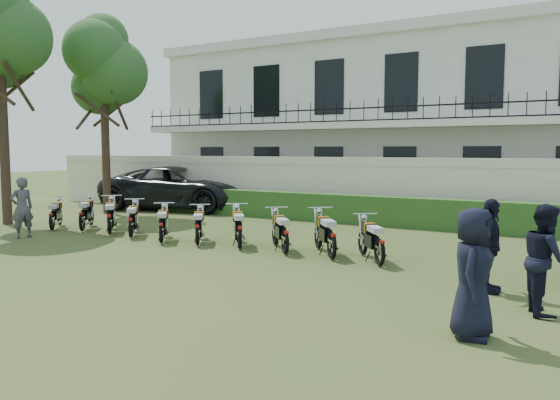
{
  "coord_description": "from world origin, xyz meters",
  "views": [
    {
      "loc": [
        8.15,
        -10.39,
        2.57
      ],
      "look_at": [
        0.68,
        2.34,
        1.21
      ],
      "focal_mm": 35.0,
      "sensor_mm": 36.0,
      "label": 1
    }
  ],
  "objects": [
    {
      "name": "motorcycle_8",
      "position": [
        2.84,
        1.04,
        0.51
      ],
      "size": [
        1.36,
        1.62,
        1.1
      ],
      "rotation": [
        0.0,
        0.0,
        0.69
      ],
      "color": "black",
      "rests_on": "ground"
    },
    {
      "name": "officer_0",
      "position": [
        6.72,
        -2.78,
        0.9
      ],
      "size": [
        0.63,
        0.92,
        1.8
      ],
      "primitive_type": "imported",
      "rotation": [
        0.0,
        0.0,
        1.64
      ],
      "color": "black",
      "rests_on": "ground"
    },
    {
      "name": "motorcycle_7",
      "position": [
        1.6,
        1.0,
        0.48
      ],
      "size": [
        1.34,
        1.51,
        1.05
      ],
      "rotation": [
        0.0,
        0.0,
        0.72
      ],
      "color": "black",
      "rests_on": "ground"
    },
    {
      "name": "motorcycle_2",
      "position": [
        -4.48,
        1.01,
        0.51
      ],
      "size": [
        1.47,
        1.52,
        1.1
      ],
      "rotation": [
        0.0,
        0.0,
        0.77
      ],
      "color": "black",
      "rests_on": "ground"
    },
    {
      "name": "inspector",
      "position": [
        -6.31,
        -0.6,
        0.89
      ],
      "size": [
        0.56,
        0.73,
        1.78
      ],
      "primitive_type": "imported",
      "rotation": [
        0.0,
        0.0,
        -1.8
      ],
      "color": "#535257",
      "rests_on": "ground"
    },
    {
      "name": "motorcycle_0",
      "position": [
        -6.73,
        0.7,
        0.46
      ],
      "size": [
        1.28,
        1.42,
        1.0
      ],
      "rotation": [
        0.0,
        0.0,
        0.73
      ],
      "color": "black",
      "rests_on": "ground"
    },
    {
      "name": "suv",
      "position": [
        -7.45,
        7.6,
        0.93
      ],
      "size": [
        7.17,
        4.4,
        1.86
      ],
      "primitive_type": "imported",
      "rotation": [
        0.0,
        0.0,
        1.78
      ],
      "color": "black",
      "rests_on": "ground"
    },
    {
      "name": "motorcycle_3",
      "position": [
        -3.49,
        0.9,
        0.48
      ],
      "size": [
        1.29,
        1.54,
        1.05
      ],
      "rotation": [
        0.0,
        0.0,
        0.69
      ],
      "color": "black",
      "rests_on": "ground"
    },
    {
      "name": "motorcycle_9",
      "position": [
        4.06,
        0.89,
        0.48
      ],
      "size": [
        1.25,
        1.56,
        1.04
      ],
      "rotation": [
        0.0,
        0.0,
        0.66
      ],
      "color": "black",
      "rests_on": "ground"
    },
    {
      "name": "officer_1",
      "position": [
        7.48,
        -1.06,
        0.87
      ],
      "size": [
        0.89,
        1.01,
        1.74
      ],
      "primitive_type": "imported",
      "rotation": [
        0.0,
        0.0,
        1.89
      ],
      "color": "black",
      "rests_on": "ground"
    },
    {
      "name": "perimeter_wall",
      "position": [
        0.0,
        8.0,
        1.17
      ],
      "size": [
        30.0,
        0.35,
        2.3
      ],
      "color": "beige",
      "rests_on": "ground"
    },
    {
      "name": "hedge",
      "position": [
        1.0,
        7.2,
        0.5
      ],
      "size": [
        18.0,
        0.6,
        1.0
      ],
      "primitive_type": "cube",
      "color": "#1E4016",
      "rests_on": "ground"
    },
    {
      "name": "motorcycle_1",
      "position": [
        -5.74,
        1.05,
        0.5
      ],
      "size": [
        1.32,
        1.62,
        1.09
      ],
      "rotation": [
        0.0,
        0.0,
        0.67
      ],
      "color": "black",
      "rests_on": "ground"
    },
    {
      "name": "building",
      "position": [
        0.0,
        13.96,
        3.71
      ],
      "size": [
        20.4,
        9.6,
        7.4
      ],
      "color": "silver",
      "rests_on": "ground"
    },
    {
      "name": "officer_2",
      "position": [
        6.51,
        -0.15,
        0.85
      ],
      "size": [
        0.48,
        1.02,
        1.7
      ],
      "primitive_type": "imported",
      "rotation": [
        0.0,
        0.0,
        1.63
      ],
      "color": "black",
      "rests_on": "ground"
    },
    {
      "name": "motorcycle_5",
      "position": [
        -1.02,
        0.88,
        0.46
      ],
      "size": [
        1.13,
        1.56,
        1.01
      ],
      "rotation": [
        0.0,
        0.0,
        0.61
      ],
      "color": "black",
      "rests_on": "ground"
    },
    {
      "name": "ground",
      "position": [
        0.0,
        0.0,
        0.0
      ],
      "size": [
        100.0,
        100.0,
        0.0
      ],
      "primitive_type": "plane",
      "color": "#2F451B",
      "rests_on": "ground"
    },
    {
      "name": "motorcycle_4",
      "position": [
        -2.07,
        0.64,
        0.47
      ],
      "size": [
        1.22,
        1.53,
        1.02
      ],
      "rotation": [
        0.0,
        0.0,
        0.66
      ],
      "color": "black",
      "rests_on": "ground"
    },
    {
      "name": "motorcycle_6",
      "position": [
        0.24,
        1.03,
        0.49
      ],
      "size": [
        1.29,
        1.61,
        1.07
      ],
      "rotation": [
        0.0,
        0.0,
        0.66
      ],
      "color": "black",
      "rests_on": "ground"
    },
    {
      "name": "tree_west_near",
      "position": [
        -8.96,
        5.0,
        5.89
      ],
      "size": [
        3.4,
        3.2,
        7.9
      ],
      "color": "#473323",
      "rests_on": "ground"
    }
  ]
}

